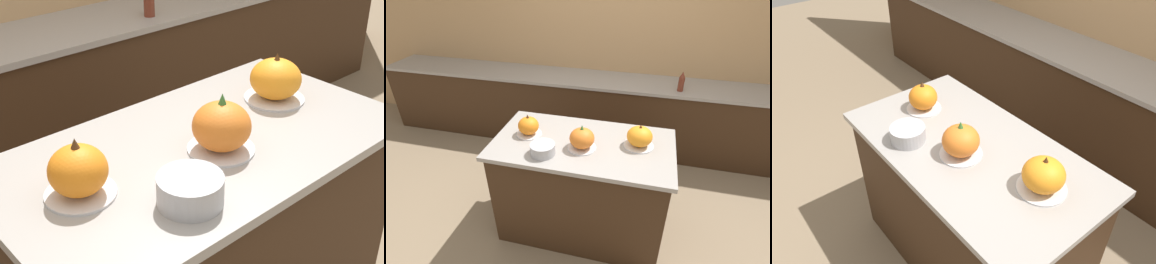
# 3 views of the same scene
# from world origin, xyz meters

# --- Properties ---
(ground_plane) EXTENTS (12.00, 12.00, 0.00)m
(ground_plane) POSITION_xyz_m (0.00, 0.00, 0.00)
(ground_plane) COLOR #847056
(wall_back) EXTENTS (8.00, 0.06, 2.50)m
(wall_back) POSITION_xyz_m (0.00, 1.79, 1.25)
(wall_back) COLOR tan
(wall_back) RESTS_ON ground_plane
(kitchen_island) EXTENTS (1.42, 0.77, 0.93)m
(kitchen_island) POSITION_xyz_m (0.00, 0.00, 0.47)
(kitchen_island) COLOR #382314
(kitchen_island) RESTS_ON ground_plane
(back_counter) EXTENTS (6.00, 0.60, 0.90)m
(back_counter) POSITION_xyz_m (0.00, 1.46, 0.45)
(back_counter) COLOR #382314
(back_counter) RESTS_ON ground_plane
(pumpkin_cake_left) EXTENTS (0.21, 0.21, 0.18)m
(pumpkin_cake_left) POSITION_xyz_m (-0.46, 0.02, 1.00)
(pumpkin_cake_left) COLOR silver
(pumpkin_cake_left) RESTS_ON kitchen_island
(pumpkin_cake_center) EXTENTS (0.22, 0.22, 0.20)m
(pumpkin_cake_center) POSITION_xyz_m (0.01, -0.07, 1.01)
(pumpkin_cake_center) COLOR silver
(pumpkin_cake_center) RESTS_ON kitchen_island
(pumpkin_cake_right) EXTENTS (0.23, 0.23, 0.19)m
(pumpkin_cake_right) POSITION_xyz_m (0.43, 0.06, 1.01)
(pumpkin_cake_right) COLOR silver
(pumpkin_cake_right) RESTS_ON kitchen_island
(bottle_tall) EXTENTS (0.06, 0.06, 0.22)m
(bottle_tall) POSITION_xyz_m (0.79, 1.31, 1.00)
(bottle_tall) COLOR maroon
(bottle_tall) RESTS_ON back_counter
(mixing_bowl) EXTENTS (0.19, 0.19, 0.08)m
(mixing_bowl) POSITION_xyz_m (-0.25, -0.22, 0.97)
(mixing_bowl) COLOR #ADADB2
(mixing_bowl) RESTS_ON kitchen_island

